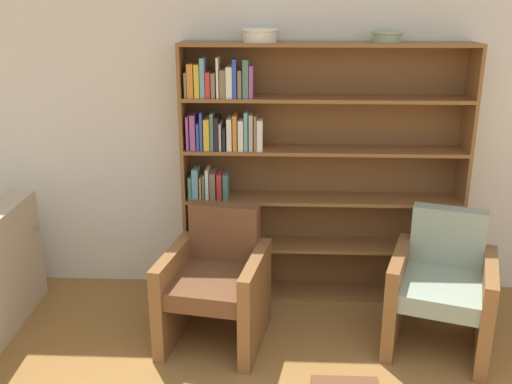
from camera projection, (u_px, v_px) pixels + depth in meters
wall_back at (335, 117)px, 4.27m from camera, size 12.00×0.06×2.75m
bookshelf at (293, 177)px, 4.25m from camera, size 2.07×0.30×1.93m
bowl_sage at (260, 34)px, 3.92m from camera, size 0.26×0.26×0.09m
bowl_olive at (387, 36)px, 3.89m from camera, size 0.22×0.22×0.08m
armchair_leather at (216, 283)px, 3.81m from camera, size 0.75×0.78×0.88m
armchair_cushioned at (442, 288)px, 3.75m from camera, size 0.82×0.85×0.88m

